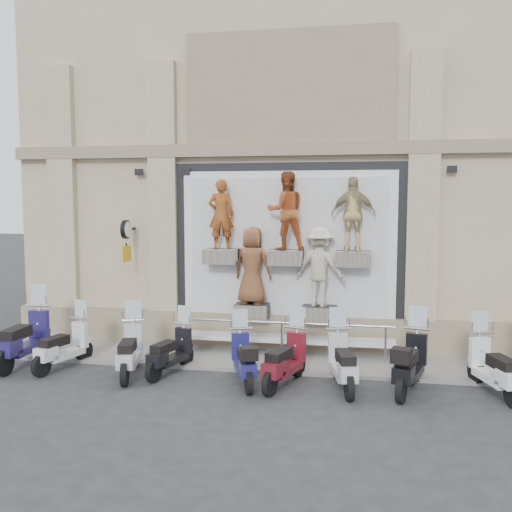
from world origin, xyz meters
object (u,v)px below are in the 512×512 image
(scooter_d, at_px, (170,342))
(scooter_e, at_px, (244,349))
(scooter_b, at_px, (63,337))
(scooter_c, at_px, (129,341))
(scooter_i, at_px, (495,356))
(scooter_h, at_px, (410,352))
(scooter_f, at_px, (285,349))
(clock_sign_bracket, at_px, (126,236))
(scooter_g, at_px, (343,351))
(scooter_a, at_px, (24,327))
(guard_rail, at_px, (282,342))

(scooter_d, bearing_deg, scooter_e, 2.47)
(scooter_b, bearing_deg, scooter_e, 10.32)
(scooter_c, bearing_deg, scooter_d, 5.17)
(scooter_d, xyz_separation_m, scooter_i, (6.41, -0.13, 0.07))
(scooter_b, distance_m, scooter_h, 7.29)
(scooter_f, bearing_deg, scooter_c, -163.49)
(scooter_b, height_order, scooter_f, scooter_f)
(clock_sign_bracket, height_order, scooter_g, clock_sign_bracket)
(scooter_h, bearing_deg, scooter_b, -164.74)
(scooter_a, relative_size, scooter_e, 1.22)
(scooter_b, relative_size, scooter_c, 0.95)
(scooter_a, height_order, scooter_d, scooter_a)
(scooter_b, relative_size, scooter_d, 1.04)
(scooter_i, bearing_deg, scooter_c, 163.99)
(scooter_b, bearing_deg, scooter_a, -170.90)
(clock_sign_bracket, bearing_deg, guard_rail, -6.84)
(scooter_h, bearing_deg, scooter_i, 19.08)
(guard_rail, relative_size, scooter_a, 2.39)
(clock_sign_bracket, relative_size, scooter_b, 0.58)
(scooter_h, distance_m, scooter_i, 1.54)
(scooter_f, relative_size, scooter_g, 0.99)
(scooter_d, relative_size, scooter_f, 0.92)
(guard_rail, distance_m, scooter_i, 4.50)
(scooter_g, xyz_separation_m, scooter_h, (1.27, 0.07, 0.03))
(guard_rail, height_order, scooter_h, scooter_h)
(scooter_i, bearing_deg, scooter_f, 165.50)
(scooter_c, height_order, scooter_d, scooter_c)
(scooter_c, xyz_separation_m, scooter_f, (3.27, -0.04, -0.01))
(guard_rail, xyz_separation_m, scooter_f, (0.30, -1.68, 0.28))
(clock_sign_bracket, xyz_separation_m, scooter_b, (-0.69, -1.90, -2.09))
(scooter_h, bearing_deg, guard_rail, 166.21)
(scooter_a, xyz_separation_m, scooter_i, (9.82, -0.15, -0.11))
(scooter_a, distance_m, scooter_h, 8.28)
(guard_rail, height_order, scooter_g, scooter_g)
(scooter_c, xyz_separation_m, scooter_h, (5.67, 0.07, 0.03))
(scooter_h, relative_size, scooter_i, 1.04)
(clock_sign_bracket, bearing_deg, scooter_g, -21.55)
(scooter_e, distance_m, scooter_g, 1.95)
(scooter_b, bearing_deg, scooter_d, 15.84)
(scooter_d, relative_size, scooter_g, 0.92)
(clock_sign_bracket, bearing_deg, scooter_c, -66.14)
(scooter_a, height_order, scooter_g, scooter_a)
(scooter_b, xyz_separation_m, scooter_f, (4.89, -0.25, 0.03))
(scooter_e, bearing_deg, scooter_i, -17.60)
(scooter_c, bearing_deg, clock_sign_bracket, 99.50)
(guard_rail, distance_m, scooter_f, 1.73)
(scooter_a, distance_m, scooter_i, 9.82)
(scooter_a, xyz_separation_m, scooter_h, (8.28, -0.22, -0.08))
(guard_rail, distance_m, scooter_h, 3.14)
(scooter_a, xyz_separation_m, scooter_e, (5.06, -0.36, -0.16))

